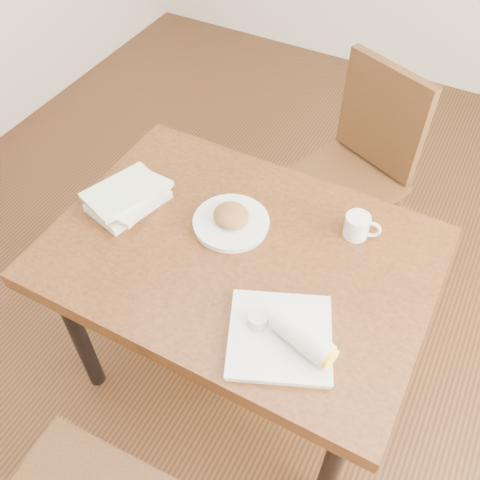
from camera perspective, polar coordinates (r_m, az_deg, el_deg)
The scene contains 7 objects.
ground at distance 2.28m, azimuth 0.00°, elevation -13.44°, with size 4.00×5.00×0.01m, color #472814.
table at distance 1.72m, azimuth 0.00°, elevation -2.94°, with size 1.18×0.84×0.75m.
chair_far at distance 2.31m, azimuth 12.34°, elevation 8.09°, with size 0.55×0.55×0.95m.
plate_scone at distance 1.71m, azimuth -0.96°, elevation 2.15°, with size 0.25×0.25×0.08m.
coffee_mug at distance 1.71m, azimuth 12.47°, elevation 1.50°, with size 0.12×0.08×0.08m.
plate_burrito at distance 1.45m, azimuth 5.04°, elevation -10.22°, with size 0.36×0.36×0.09m.
book_stack at distance 1.81m, azimuth -11.81°, elevation 4.53°, with size 0.24×0.29×0.07m.
Camera 1 is at (0.50, -0.94, 2.02)m, focal length 40.00 mm.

